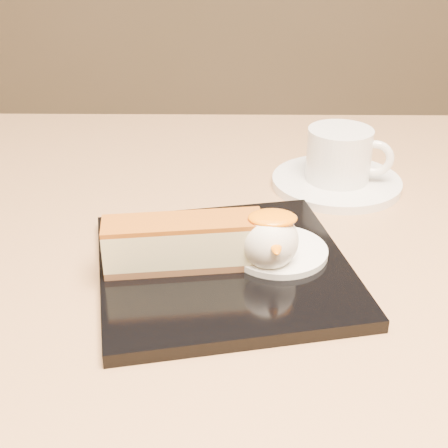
{
  "coord_description": "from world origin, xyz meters",
  "views": [
    {
      "loc": [
        -0.0,
        -0.53,
        1.03
      ],
      "look_at": [
        -0.01,
        -0.04,
        0.76
      ],
      "focal_mm": 50.0,
      "sensor_mm": 36.0,
      "label": 1
    }
  ],
  "objects_px": {
    "table": "(230,365)",
    "saucer": "(336,182)",
    "cheesecake": "(184,243)",
    "coffee_cup": "(341,154)",
    "ice_cream_scoop": "(270,240)",
    "dessert_plate": "(224,268)"
  },
  "relations": [
    {
      "from": "coffee_cup",
      "to": "dessert_plate",
      "type": "bearing_deg",
      "value": -108.95
    },
    {
      "from": "cheesecake",
      "to": "coffee_cup",
      "type": "relative_size",
      "value": 1.46
    },
    {
      "from": "cheesecake",
      "to": "coffee_cup",
      "type": "bearing_deg",
      "value": 42.06
    },
    {
      "from": "coffee_cup",
      "to": "saucer",
      "type": "bearing_deg",
      "value": -180.0
    },
    {
      "from": "dessert_plate",
      "to": "saucer",
      "type": "distance_m",
      "value": 0.23
    },
    {
      "from": "ice_cream_scoop",
      "to": "coffee_cup",
      "type": "xyz_separation_m",
      "value": [
        0.09,
        0.2,
        0.0
      ]
    },
    {
      "from": "cheesecake",
      "to": "coffee_cup",
      "type": "height_order",
      "value": "coffee_cup"
    },
    {
      "from": "dessert_plate",
      "to": "cheesecake",
      "type": "height_order",
      "value": "cheesecake"
    },
    {
      "from": "table",
      "to": "dessert_plate",
      "type": "bearing_deg",
      "value": -96.91
    },
    {
      "from": "cheesecake",
      "to": "dessert_plate",
      "type": "bearing_deg",
      "value": 0.64
    },
    {
      "from": "ice_cream_scoop",
      "to": "table",
      "type": "bearing_deg",
      "value": 119.06
    },
    {
      "from": "table",
      "to": "ice_cream_scoop",
      "type": "xyz_separation_m",
      "value": [
        0.03,
        -0.06,
        0.19
      ]
    },
    {
      "from": "dessert_plate",
      "to": "saucer",
      "type": "xyz_separation_m",
      "value": [
        0.13,
        0.19,
        -0.0
      ]
    },
    {
      "from": "table",
      "to": "saucer",
      "type": "distance_m",
      "value": 0.24
    },
    {
      "from": "dessert_plate",
      "to": "ice_cream_scoop",
      "type": "xyz_separation_m",
      "value": [
        0.04,
        -0.01,
        0.03
      ]
    },
    {
      "from": "table",
      "to": "ice_cream_scoop",
      "type": "bearing_deg",
      "value": -60.94
    },
    {
      "from": "table",
      "to": "dessert_plate",
      "type": "relative_size",
      "value": 3.64
    },
    {
      "from": "ice_cream_scoop",
      "to": "coffee_cup",
      "type": "bearing_deg",
      "value": 64.91
    },
    {
      "from": "dessert_plate",
      "to": "cheesecake",
      "type": "distance_m",
      "value": 0.05
    },
    {
      "from": "ice_cream_scoop",
      "to": "coffee_cup",
      "type": "distance_m",
      "value": 0.22
    },
    {
      "from": "cheesecake",
      "to": "ice_cream_scoop",
      "type": "height_order",
      "value": "ice_cream_scoop"
    },
    {
      "from": "dessert_plate",
      "to": "ice_cream_scoop",
      "type": "distance_m",
      "value": 0.05
    }
  ]
}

